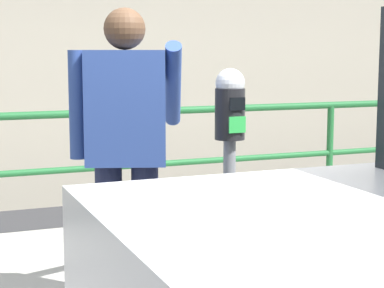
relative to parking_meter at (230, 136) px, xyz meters
name	(u,v)px	position (x,y,z in m)	size (l,w,h in m)	color
sidewalk_curb	(155,274)	(-0.17, 0.83, -1.05)	(36.00, 2.44, 0.14)	#ADA8A0
parking_meter	(230,136)	(0.00, 0.00, 0.00)	(0.17, 0.18, 1.36)	slate
pedestrian_at_meter	(126,141)	(-0.56, 0.14, -0.02)	(0.72, 0.49, 1.68)	#1E233F
background_railing	(117,144)	(-0.17, 1.76, -0.26)	(24.06, 0.06, 1.00)	#1E602D
backdrop_wall	(66,19)	(-0.17, 3.66, 0.80)	(32.00, 0.50, 3.83)	#ADA38E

